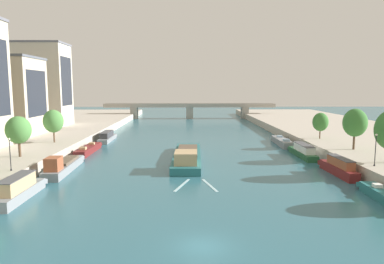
% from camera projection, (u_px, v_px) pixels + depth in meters
% --- Properties ---
extents(ground_plane, '(400.00, 400.00, 0.00)m').
position_uv_depth(ground_plane, '(203.00, 247.00, 27.83)').
color(ground_plane, '#2D6070').
extents(quay_left, '(36.00, 170.00, 2.05)m').
position_uv_depth(quay_left, '(20.00, 137.00, 81.59)').
color(quay_left, '#B7AD9E').
rests_on(quay_left, ground).
extents(quay_right, '(36.00, 170.00, 2.05)m').
position_uv_depth(quay_right, '(361.00, 136.00, 82.89)').
color(quay_right, '#B7AD9E').
rests_on(quay_right, ground).
extents(barge_midriver, '(5.21, 23.15, 3.00)m').
position_uv_depth(barge_midriver, '(187.00, 156.00, 59.46)').
color(barge_midriver, '#23666B').
rests_on(barge_midriver, ground).
extents(wake_behind_barge, '(5.60, 5.97, 0.03)m').
position_uv_depth(wake_behind_barge, '(196.00, 185.00, 45.22)').
color(wake_behind_barge, '#A0CCD6').
rests_on(wake_behind_barge, ground).
extents(moored_boat_left_midway, '(2.10, 10.55, 2.79)m').
position_uv_depth(moored_boat_left_midway, '(19.00, 189.00, 39.46)').
color(moored_boat_left_midway, gray).
rests_on(moored_boat_left_midway, ground).
extents(moored_boat_left_downstream, '(3.02, 14.10, 3.04)m').
position_uv_depth(moored_boat_left_downstream, '(63.00, 166.00, 52.33)').
color(moored_boat_left_downstream, gray).
rests_on(moored_boat_left_downstream, ground).
extents(moored_boat_left_second, '(2.25, 12.68, 2.32)m').
position_uv_depth(moored_boat_left_second, '(89.00, 149.00, 67.82)').
color(moored_boat_left_second, maroon).
rests_on(moored_boat_left_second, ground).
extents(moored_boat_left_upstream, '(2.40, 12.05, 2.31)m').
position_uv_depth(moored_boat_left_upstream, '(107.00, 137.00, 82.41)').
color(moored_boat_left_upstream, gray).
rests_on(moored_boat_left_upstream, ground).
extents(moored_boat_right_upstream, '(1.98, 10.44, 2.67)m').
position_uv_depth(moored_boat_right_upstream, '(339.00, 167.00, 50.48)').
color(moored_boat_right_upstream, maroon).
rests_on(moored_boat_right_upstream, ground).
extents(moored_boat_right_gap_after, '(2.08, 11.77, 2.39)m').
position_uv_depth(moored_boat_right_gap_after, '(303.00, 151.00, 63.73)').
color(moored_boat_right_gap_after, '#235633').
rests_on(moored_boat_right_gap_after, ground).
extents(moored_boat_right_second, '(2.75, 12.94, 2.41)m').
position_uv_depth(moored_boat_right_second, '(282.00, 142.00, 77.17)').
color(moored_boat_right_second, gray).
rests_on(moored_boat_right_second, ground).
extents(tree_left_nearest, '(3.77, 3.77, 6.27)m').
position_uv_depth(tree_left_nearest, '(18.00, 130.00, 53.01)').
color(tree_left_nearest, brown).
rests_on(tree_left_nearest, quay_left).
extents(tree_left_midway, '(3.83, 3.83, 6.35)m').
position_uv_depth(tree_left_midway, '(53.00, 121.00, 66.88)').
color(tree_left_midway, brown).
rests_on(tree_left_midway, quay_left).
extents(tree_right_nearest, '(4.02, 4.02, 7.02)m').
position_uv_depth(tree_right_nearest, '(355.00, 123.00, 59.18)').
color(tree_right_nearest, brown).
rests_on(tree_right_nearest, quay_right).
extents(tree_right_distant, '(3.20, 3.20, 5.41)m').
position_uv_depth(tree_right_distant, '(320.00, 122.00, 71.83)').
color(tree_right_distant, brown).
rests_on(tree_right_distant, quay_right).
extents(lamppost_left_bank, '(0.28, 0.28, 4.24)m').
position_uv_depth(lamppost_left_bank, '(10.00, 153.00, 44.27)').
color(lamppost_left_bank, black).
rests_on(lamppost_left_bank, quay_left).
extents(lamppost_right_bank, '(0.28, 0.28, 4.44)m').
position_uv_depth(lamppost_right_bank, '(376.00, 148.00, 46.89)').
color(lamppost_right_bank, black).
rests_on(lamppost_right_bank, quay_right).
extents(building_left_middle, '(13.34, 12.59, 17.36)m').
position_uv_depth(building_left_middle, '(8.00, 96.00, 76.84)').
color(building_left_middle, beige).
rests_on(building_left_middle, quay_left).
extents(building_left_corner, '(12.90, 10.65, 22.76)m').
position_uv_depth(building_left_corner, '(44.00, 84.00, 96.45)').
color(building_left_corner, beige).
rests_on(building_left_corner, quay_left).
extents(bridge_far, '(69.02, 4.40, 6.13)m').
position_uv_depth(bridge_far, '(190.00, 109.00, 141.01)').
color(bridge_far, '#9E998E').
rests_on(bridge_far, ground).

